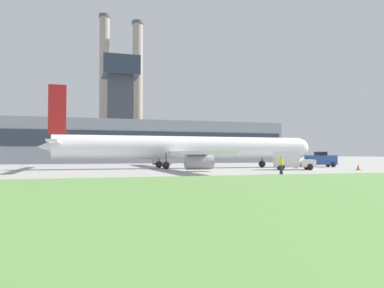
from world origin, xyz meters
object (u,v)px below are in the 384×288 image
object	(u,v)px
pushback_tug	(321,160)
ground_crew_person	(281,165)
airplane	(183,148)
baggage_truck	(291,161)

from	to	relation	value
pushback_tug	ground_crew_person	world-z (taller)	pushback_tug
airplane	baggage_truck	world-z (taller)	airplane
pushback_tug	baggage_truck	world-z (taller)	pushback_tug
baggage_truck	ground_crew_person	bearing A→B (deg)	-126.64
ground_crew_person	pushback_tug	bearing A→B (deg)	45.25
pushback_tug	ground_crew_person	size ratio (longest dim) A/B	2.67
airplane	pushback_tug	distance (m)	19.97
airplane	baggage_truck	size ratio (longest dim) A/B	7.24
airplane	pushback_tug	bearing A→B (deg)	-2.01
pushback_tug	ground_crew_person	bearing A→B (deg)	-134.75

